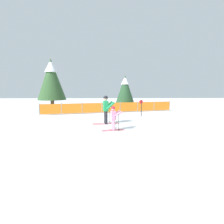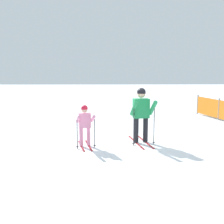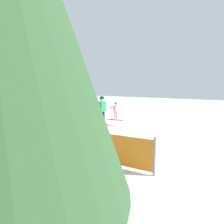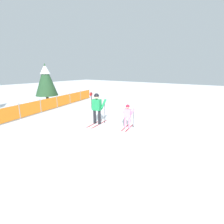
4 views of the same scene
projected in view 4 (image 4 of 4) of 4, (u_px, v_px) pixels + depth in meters
ground_plane at (97, 124)px, 9.50m from camera, size 60.00×60.00×0.00m
skier_adult at (97, 106)px, 9.29m from camera, size 1.62×0.78×1.67m
skier_child at (128, 114)px, 8.69m from camera, size 1.17×0.59×1.21m
safety_fence at (49, 104)px, 12.50m from camera, size 11.36×2.87×0.96m
conifer_far at (46, 79)px, 14.59m from camera, size 1.83×1.83×3.40m
trail_marker at (91, 98)px, 13.03m from camera, size 0.28×0.05×1.26m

